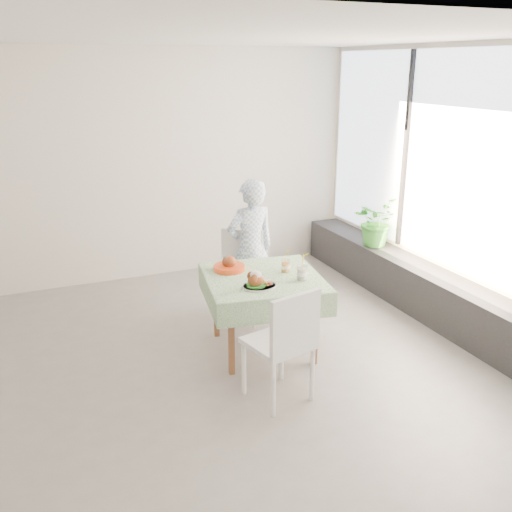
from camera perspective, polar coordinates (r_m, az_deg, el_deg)
name	(u,v)px	position (r m, az deg, el deg)	size (l,w,h in m)	color
floor	(180,370)	(5.22, -7.57, -11.25)	(6.00, 6.00, 0.00)	slate
ceiling	(164,34)	(4.54, -9.16, 21.09)	(6.00, 6.00, 0.00)	white
wall_back	(118,169)	(7.08, -13.65, 8.47)	(6.00, 0.02, 2.80)	silver
wall_front	(327,356)	(2.51, 7.08, -9.88)	(6.00, 0.02, 2.80)	silver
wall_right	(463,188)	(6.15, 19.96, 6.38)	(0.02, 5.00, 2.80)	silver
window_pane	(463,164)	(6.08, 20.01, 8.66)	(0.01, 4.80, 2.18)	#D1E0F9
window_ledge	(435,297)	(6.34, 17.49, -3.90)	(0.40, 4.80, 0.50)	black
cafe_table	(263,305)	(5.33, 0.71, -4.88)	(1.20, 1.20, 0.74)	brown
chair_far	(239,293)	(6.03, -1.69, -3.77)	(0.61, 0.61, 0.94)	white
chair_near	(279,365)	(4.65, 2.33, -10.84)	(0.55, 0.55, 0.97)	white
diner	(251,249)	(6.00, -0.55, 0.73)	(0.54, 0.36, 1.49)	#7FA1CB
main_dish	(258,282)	(4.95, 0.16, -2.61)	(0.30, 0.30, 0.16)	white
juice_cup_orange	(286,266)	(5.33, 2.98, -1.02)	(0.09, 0.09, 0.25)	white
juice_cup_lemonade	(302,273)	(5.14, 4.62, -1.68)	(0.10, 0.10, 0.28)	white
second_dish	(229,266)	(5.37, -2.70, -1.01)	(0.30, 0.30, 0.14)	red
potted_plant	(376,221)	(7.00, 11.87, 3.47)	(0.54, 0.47, 0.60)	#34842C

